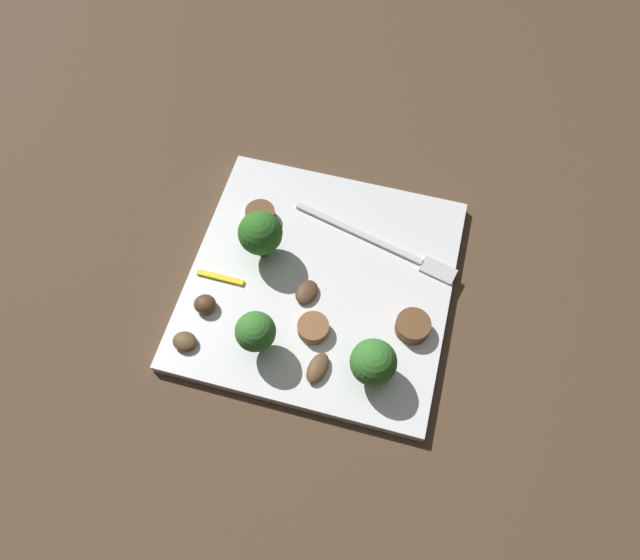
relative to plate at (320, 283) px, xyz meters
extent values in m
plane|color=#4C3826|center=(0.00, 0.00, -0.01)|extent=(1.40, 1.40, 0.00)
cube|color=white|center=(0.00, 0.00, 0.00)|extent=(0.26, 0.26, 0.01)
cube|color=silver|center=(0.02, 0.06, 0.01)|extent=(0.14, 0.04, 0.00)
cube|color=silver|center=(0.11, 0.04, 0.01)|extent=(0.04, 0.03, 0.00)
cylinder|color=#408630|center=(-0.04, -0.08, 0.02)|extent=(0.01, 0.01, 0.02)
sphere|color=#387A2D|center=(-0.04, -0.08, 0.04)|extent=(0.04, 0.04, 0.04)
cylinder|color=#408630|center=(0.07, -0.08, 0.02)|extent=(0.01, 0.01, 0.02)
sphere|color=#387A2D|center=(0.07, -0.08, 0.04)|extent=(0.04, 0.04, 0.04)
cylinder|color=#347525|center=(-0.06, 0.02, 0.02)|extent=(0.01, 0.01, 0.02)
sphere|color=#2D6B23|center=(-0.06, 0.02, 0.04)|extent=(0.04, 0.04, 0.04)
cylinder|color=brown|center=(-0.08, 0.05, 0.01)|extent=(0.03, 0.03, 0.01)
cylinder|color=brown|center=(0.10, -0.03, 0.01)|extent=(0.04, 0.04, 0.01)
cylinder|color=brown|center=(0.01, -0.05, 0.01)|extent=(0.04, 0.04, 0.01)
ellipsoid|color=brown|center=(0.02, -0.09, 0.01)|extent=(0.02, 0.03, 0.01)
ellipsoid|color=#4C331E|center=(-0.10, -0.06, 0.01)|extent=(0.02, 0.02, 0.01)
ellipsoid|color=#4C331E|center=(-0.01, -0.02, 0.01)|extent=(0.03, 0.03, 0.01)
ellipsoid|color=brown|center=(-0.10, -0.10, 0.01)|extent=(0.02, 0.02, 0.01)
cube|color=yellow|center=(-0.10, -0.02, 0.01)|extent=(0.05, 0.01, 0.00)
camera|label=1|loc=(0.07, -0.27, 0.53)|focal=33.54mm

